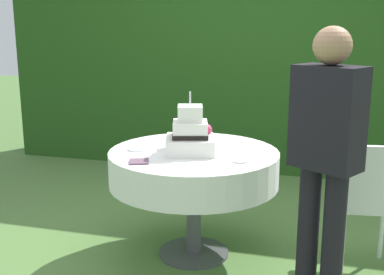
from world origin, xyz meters
name	(u,v)px	position (x,y,z in m)	size (l,w,h in m)	color
ground_plane	(194,254)	(0.00, 0.00, 0.00)	(20.00, 20.00, 0.00)	#547A3D
foliage_hedge	(250,53)	(0.00, 2.34, 1.29)	(5.52, 0.59, 2.57)	#234C19
cake_table	(194,168)	(0.00, 0.00, 0.64)	(1.16, 1.16, 0.76)	#4C4C51
wedding_cake	(191,136)	(-0.01, -0.04, 0.88)	(0.40, 0.40, 0.41)	white
serving_plate_near	(138,149)	(-0.38, -0.07, 0.77)	(0.14, 0.14, 0.01)	white
serving_plate_far	(195,139)	(-0.08, 0.32, 0.77)	(0.14, 0.14, 0.01)	white
serving_plate_left	(241,161)	(0.35, -0.17, 0.77)	(0.11, 0.11, 0.01)	white
napkin_stack	(139,162)	(-0.26, -0.36, 0.76)	(0.12, 0.12, 0.01)	#6B4C60
garden_chair	(369,196)	(1.15, 0.03, 0.54)	(0.45, 0.45, 0.89)	white
standing_person	(326,154)	(0.87, -0.49, 0.93)	(0.41, 0.35, 1.60)	black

